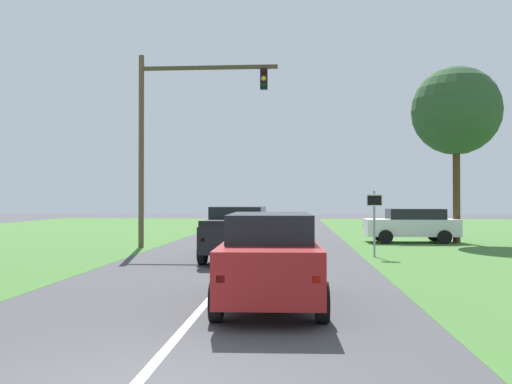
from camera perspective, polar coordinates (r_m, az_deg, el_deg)
name	(u,v)px	position (r m, az deg, el deg)	size (l,w,h in m)	color
ground_plane	(232,273)	(16.54, -2.47, -8.26)	(120.00, 120.00, 0.00)	#424244
red_suv_near	(270,256)	(11.52, 1.46, -6.58)	(2.21, 5.00, 1.87)	maroon
pickup_truck_lead	(239,233)	(19.79, -1.78, -4.18)	(2.40, 4.93, 1.90)	black
traffic_light	(173,124)	(25.39, -8.47, 6.90)	(6.24, 0.40, 8.62)	brown
keep_moving_sign	(374,215)	(21.39, 11.97, -2.28)	(0.60, 0.09, 2.47)	gray
oak_tree_right	(456,111)	(30.06, 19.73, 7.75)	(4.42, 4.42, 8.81)	#4C351E
crossing_suv_far	(412,225)	(28.94, 15.58, -3.22)	(4.51, 2.21, 1.68)	silver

